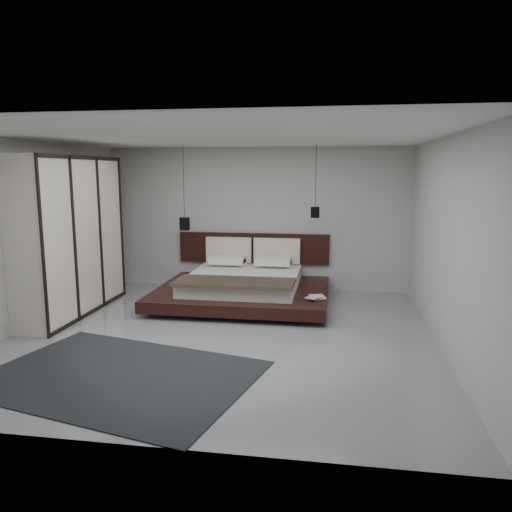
% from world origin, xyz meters
% --- Properties ---
extents(floor, '(6.00, 6.00, 0.00)m').
position_xyz_m(floor, '(0.00, 0.00, 0.00)').
color(floor, gray).
rests_on(floor, ground).
extents(ceiling, '(6.00, 6.00, 0.00)m').
position_xyz_m(ceiling, '(0.00, 0.00, 2.80)').
color(ceiling, white).
rests_on(ceiling, wall_back).
extents(wall_back, '(6.00, 0.00, 6.00)m').
position_xyz_m(wall_back, '(0.00, 3.00, 1.40)').
color(wall_back, '#B0B0AE').
rests_on(wall_back, floor).
extents(wall_front, '(6.00, 0.00, 6.00)m').
position_xyz_m(wall_front, '(0.00, -3.00, 1.40)').
color(wall_front, '#B0B0AE').
rests_on(wall_front, floor).
extents(wall_left, '(0.00, 6.00, 6.00)m').
position_xyz_m(wall_left, '(-3.00, 0.00, 1.40)').
color(wall_left, '#B0B0AE').
rests_on(wall_left, floor).
extents(wall_right, '(0.00, 6.00, 6.00)m').
position_xyz_m(wall_right, '(3.00, 0.00, 1.40)').
color(wall_right, '#B0B0AE').
rests_on(wall_right, floor).
extents(lattice_screen, '(0.05, 0.90, 2.60)m').
position_xyz_m(lattice_screen, '(-2.95, 2.45, 1.30)').
color(lattice_screen, black).
rests_on(lattice_screen, floor).
extents(bed, '(3.01, 2.49, 1.12)m').
position_xyz_m(bed, '(-0.04, 1.90, 0.30)').
color(bed, black).
rests_on(bed, floor).
extents(book_lower, '(0.32, 0.37, 0.03)m').
position_xyz_m(book_lower, '(1.20, 1.21, 0.29)').
color(book_lower, '#99724C').
rests_on(book_lower, bed).
extents(book_upper, '(0.30, 0.32, 0.02)m').
position_xyz_m(book_upper, '(1.18, 1.18, 0.32)').
color(book_upper, '#99724C').
rests_on(book_upper, book_lower).
extents(pendant_left, '(0.20, 0.20, 1.58)m').
position_xyz_m(pendant_left, '(-1.27, 2.40, 1.35)').
color(pendant_left, black).
rests_on(pendant_left, ceiling).
extents(pendant_right, '(0.16, 0.16, 1.30)m').
position_xyz_m(pendant_right, '(1.20, 2.40, 1.60)').
color(pendant_right, black).
rests_on(pendant_right, ceiling).
extents(wardrobe, '(0.62, 2.63, 2.58)m').
position_xyz_m(wardrobe, '(-2.70, 0.75, 1.29)').
color(wardrobe, beige).
rests_on(wardrobe, floor).
extents(rug, '(3.45, 2.81, 0.01)m').
position_xyz_m(rug, '(-0.85, -1.64, 0.01)').
color(rug, black).
rests_on(rug, floor).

